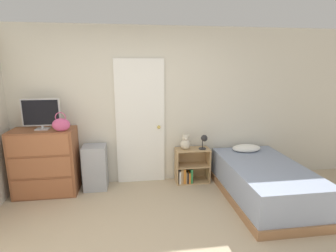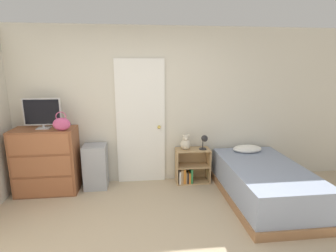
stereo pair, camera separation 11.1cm
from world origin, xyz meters
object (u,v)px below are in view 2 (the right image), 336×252
(desk_lamp, at_px, (204,140))
(bed, at_px, (264,183))
(dresser, at_px, (47,161))
(bookshelf, at_px, (190,169))
(handbag, at_px, (62,124))
(teddy_bear, at_px, (186,143))
(tv, at_px, (42,113))
(storage_bin, at_px, (96,166))

(desk_lamp, distance_m, bed, 1.12)
(dresser, distance_m, bookshelf, 2.28)
(handbag, height_order, desk_lamp, handbag)
(handbag, xyz_separation_m, teddy_bear, (1.88, 0.24, -0.42))
(dresser, height_order, handbag, handbag)
(tv, bearing_deg, dresser, -104.30)
(tv, height_order, bookshelf, tv)
(bed, bearing_deg, handbag, 169.99)
(handbag, height_order, bed, handbag)
(storage_bin, xyz_separation_m, bookshelf, (1.55, 0.03, -0.12))
(bed, bearing_deg, storage_bin, 163.78)
(handbag, xyz_separation_m, bed, (2.90, -0.51, -0.84))
(desk_lamp, bearing_deg, teddy_bear, 171.90)
(bookshelf, relative_size, desk_lamp, 2.37)
(teddy_bear, bearing_deg, tv, -178.03)
(bookshelf, distance_m, teddy_bear, 0.47)
(tv, bearing_deg, storage_bin, 4.06)
(handbag, xyz_separation_m, desk_lamp, (2.18, 0.20, -0.37))
(handbag, bearing_deg, dresser, 155.41)
(dresser, relative_size, bookshelf, 1.74)
(handbag, relative_size, bookshelf, 0.48)
(bed, bearing_deg, tv, 168.12)
(dresser, distance_m, teddy_bear, 2.20)
(storage_bin, xyz_separation_m, teddy_bear, (1.47, 0.02, 0.34))
(tv, bearing_deg, desk_lamp, 0.74)
(handbag, bearing_deg, bookshelf, 7.10)
(bookshelf, bearing_deg, handbag, -172.90)
(bookshelf, xyz_separation_m, bed, (0.95, -0.75, 0.04))
(tv, xyz_separation_m, teddy_bear, (2.18, 0.08, -0.56))
(tv, relative_size, desk_lamp, 2.18)
(bookshelf, bearing_deg, teddy_bear, -176.37)
(bookshelf, height_order, teddy_bear, teddy_bear)
(storage_bin, bearing_deg, handbag, -152.25)
(bed, bearing_deg, dresser, 168.48)
(bookshelf, xyz_separation_m, teddy_bear, (-0.08, -0.00, 0.46))
(dresser, bearing_deg, tv, 75.70)
(teddy_bear, xyz_separation_m, desk_lamp, (0.30, -0.04, 0.06))
(dresser, xyz_separation_m, handbag, (0.31, -0.14, 0.61))
(storage_bin, xyz_separation_m, bed, (2.49, -0.73, -0.08))
(storage_bin, relative_size, desk_lamp, 2.89)
(storage_bin, relative_size, bookshelf, 1.22)
(dresser, distance_m, storage_bin, 0.74)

